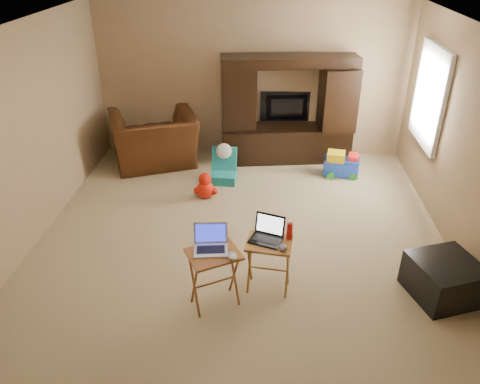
# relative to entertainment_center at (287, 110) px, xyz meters

# --- Properties ---
(floor) EXTENTS (5.50, 5.50, 0.00)m
(floor) POSITION_rel_entertainment_center_xyz_m (-0.59, -2.46, -0.86)
(floor) COLOR tan
(floor) RESTS_ON ground
(ceiling) EXTENTS (5.50, 5.50, 0.00)m
(ceiling) POSITION_rel_entertainment_center_xyz_m (-0.59, -2.46, 1.64)
(ceiling) COLOR silver
(ceiling) RESTS_ON ground
(wall_back) EXTENTS (5.00, 0.00, 5.00)m
(wall_back) POSITION_rel_entertainment_center_xyz_m (-0.59, 0.29, 0.39)
(wall_back) COLOR tan
(wall_back) RESTS_ON ground
(wall_front) EXTENTS (5.00, 0.00, 5.00)m
(wall_front) POSITION_rel_entertainment_center_xyz_m (-0.59, -5.21, 0.39)
(wall_front) COLOR tan
(wall_front) RESTS_ON ground
(wall_left) EXTENTS (0.00, 5.50, 5.50)m
(wall_left) POSITION_rel_entertainment_center_xyz_m (-3.09, -2.46, 0.39)
(wall_left) COLOR tan
(wall_left) RESTS_ON ground
(wall_right) EXTENTS (0.00, 5.50, 5.50)m
(wall_right) POSITION_rel_entertainment_center_xyz_m (1.91, -2.46, 0.39)
(wall_right) COLOR tan
(wall_right) RESTS_ON ground
(window_pane) EXTENTS (0.00, 1.20, 1.20)m
(window_pane) POSITION_rel_entertainment_center_xyz_m (1.89, -0.91, 0.54)
(window_pane) COLOR white
(window_pane) RESTS_ON ground
(window_frame) EXTENTS (0.06, 1.14, 1.34)m
(window_frame) POSITION_rel_entertainment_center_xyz_m (1.87, -0.91, 0.54)
(window_frame) COLOR white
(window_frame) RESTS_ON ground
(entertainment_center) EXTENTS (2.15, 0.79, 1.72)m
(entertainment_center) POSITION_rel_entertainment_center_xyz_m (0.00, 0.00, 0.00)
(entertainment_center) COLOR black
(entertainment_center) RESTS_ON floor
(television) EXTENTS (0.88, 0.17, 0.50)m
(television) POSITION_rel_entertainment_center_xyz_m (0.00, 0.20, -0.04)
(television) COLOR black
(television) RESTS_ON entertainment_center
(recliner) EXTENTS (1.62, 1.53, 0.85)m
(recliner) POSITION_rel_entertainment_center_xyz_m (-2.13, -0.31, -0.43)
(recliner) COLOR #43210E
(recliner) RESTS_ON floor
(child_rocker) EXTENTS (0.40, 0.46, 0.51)m
(child_rocker) POSITION_rel_entertainment_center_xyz_m (-0.95, -0.88, -0.60)
(child_rocker) COLOR teal
(child_rocker) RESTS_ON floor
(plush_toy) EXTENTS (0.35, 0.29, 0.39)m
(plush_toy) POSITION_rel_entertainment_center_xyz_m (-1.17, -1.40, -0.66)
(plush_toy) COLOR red
(plush_toy) RESTS_ON floor
(push_toy) EXTENTS (0.59, 0.47, 0.40)m
(push_toy) POSITION_rel_entertainment_center_xyz_m (0.86, -0.56, -0.66)
(push_toy) COLOR blue
(push_toy) RESTS_ON floor
(ottoman) EXTENTS (0.81, 0.81, 0.41)m
(ottoman) POSITION_rel_entertainment_center_xyz_m (1.56, -3.30, -0.65)
(ottoman) COLOR black
(ottoman) RESTS_ON floor
(tray_table_left) EXTENTS (0.61, 0.57, 0.63)m
(tray_table_left) POSITION_rel_entertainment_center_xyz_m (-0.79, -3.59, -0.54)
(tray_table_left) COLOR #A06126
(tray_table_left) RESTS_ON floor
(tray_table_right) EXTENTS (0.51, 0.43, 0.60)m
(tray_table_right) POSITION_rel_entertainment_center_xyz_m (-0.25, -3.32, -0.56)
(tray_table_right) COLOR #A76928
(tray_table_right) RESTS_ON floor
(laptop_left) EXTENTS (0.36, 0.31, 0.24)m
(laptop_left) POSITION_rel_entertainment_center_xyz_m (-0.82, -3.56, -0.11)
(laptop_left) COLOR silver
(laptop_left) RESTS_ON tray_table_left
(laptop_right) EXTENTS (0.38, 0.35, 0.24)m
(laptop_right) POSITION_rel_entertainment_center_xyz_m (-0.29, -3.30, -0.14)
(laptop_right) COLOR black
(laptop_right) RESTS_ON tray_table_right
(mouse_left) EXTENTS (0.12, 0.15, 0.05)m
(mouse_left) POSITION_rel_entertainment_center_xyz_m (-0.60, -3.66, -0.20)
(mouse_left) COLOR white
(mouse_left) RESTS_ON tray_table_left
(mouse_right) EXTENTS (0.10, 0.13, 0.05)m
(mouse_right) POSITION_rel_entertainment_center_xyz_m (-0.12, -3.44, -0.24)
(mouse_right) COLOR #434348
(mouse_right) RESTS_ON tray_table_right
(water_bottle) EXTENTS (0.06, 0.06, 0.18)m
(water_bottle) POSITION_rel_entertainment_center_xyz_m (-0.05, -3.24, -0.17)
(water_bottle) COLOR #B60E0B
(water_bottle) RESTS_ON tray_table_right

